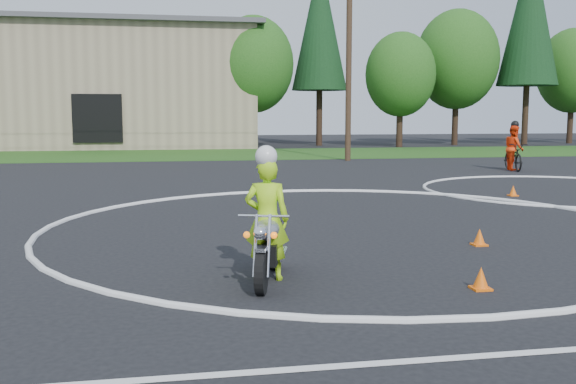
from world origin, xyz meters
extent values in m
plane|color=black|center=(0.00, 0.00, 0.00)|extent=(120.00, 120.00, 0.00)
cube|color=#1E4714|center=(0.00, 27.00, 0.01)|extent=(120.00, 10.00, 0.02)
torus|color=silver|center=(0.00, 3.00, 0.01)|extent=(12.12, 12.12, 0.12)
torus|color=silver|center=(8.00, 8.00, 0.01)|extent=(8.10, 8.10, 0.10)
cube|color=silver|center=(-3.00, -4.00, 0.01)|extent=(8.00, 0.12, 0.01)
cylinder|color=black|center=(-2.36, -1.55, 0.29)|extent=(0.27, 0.58, 0.57)
cylinder|color=black|center=(-2.00, -0.27, 0.29)|extent=(0.27, 0.58, 0.57)
cube|color=black|center=(-2.17, -0.86, 0.38)|extent=(0.40, 0.58, 0.29)
ellipsoid|color=#A1A0A5|center=(-2.22, -1.04, 0.74)|extent=(0.50, 0.68, 0.27)
cube|color=black|center=(-2.09, -0.59, 0.70)|extent=(0.39, 0.62, 0.10)
cylinder|color=silver|center=(-2.43, -1.45, 0.62)|extent=(0.13, 0.34, 0.77)
cylinder|color=silver|center=(-2.26, -1.50, 0.62)|extent=(0.13, 0.34, 0.77)
cube|color=silver|center=(-2.37, -1.57, 0.59)|extent=(0.19, 0.24, 0.05)
cylinder|color=white|center=(-2.30, -1.32, 0.97)|extent=(0.65, 0.21, 0.03)
sphere|color=white|center=(-2.39, -1.64, 0.81)|extent=(0.17, 0.17, 0.17)
sphere|color=orange|center=(-2.55, -1.57, 0.78)|extent=(0.09, 0.09, 0.09)
sphere|color=orange|center=(-2.22, -1.67, 0.78)|extent=(0.09, 0.09, 0.09)
cylinder|color=white|center=(-1.92, -0.54, 0.29)|extent=(0.28, 0.75, 0.08)
imported|color=#A5E618|center=(-2.18, -0.81, 0.84)|extent=(0.70, 0.55, 1.68)
sphere|color=silver|center=(-2.20, -0.85, 1.71)|extent=(0.30, 0.30, 0.30)
imported|color=black|center=(10.17, 14.54, 0.55)|extent=(1.15, 2.20, 1.10)
imported|color=#FF3A0D|center=(10.17, 14.54, 0.91)|extent=(0.86, 1.01, 1.83)
sphere|color=black|center=(10.17, 14.54, 1.85)|extent=(0.32, 0.32, 0.32)
cone|color=#FE650D|center=(0.48, -1.82, 0.15)|extent=(0.22, 0.22, 0.30)
cube|color=#FE650D|center=(0.48, -1.82, 0.01)|extent=(0.24, 0.24, 0.03)
cone|color=#FE650D|center=(1.79, 0.81, 0.15)|extent=(0.22, 0.22, 0.30)
cube|color=#FE650D|center=(1.79, 0.81, 0.01)|extent=(0.24, 0.24, 0.03)
cone|color=#FE650D|center=(5.89, 6.96, 0.15)|extent=(0.22, 0.22, 0.30)
cube|color=#FE650D|center=(5.89, 6.96, 0.01)|extent=(0.24, 0.24, 0.03)
cube|color=black|center=(-8.00, 31.90, 2.00)|extent=(3.00, 0.16, 3.00)
cylinder|color=#382619|center=(2.00, 34.00, 1.62)|extent=(0.44, 0.44, 3.24)
ellipsoid|color=#1E5116|center=(2.00, 34.00, 5.58)|extent=(5.40, 5.40, 6.48)
cylinder|color=#382619|center=(7.00, 36.00, 1.98)|extent=(0.44, 0.44, 3.96)
cone|color=black|center=(7.00, 36.00, 8.63)|extent=(3.96, 3.96, 9.35)
cylinder|color=#382619|center=(12.00, 33.00, 1.44)|extent=(0.44, 0.44, 2.88)
ellipsoid|color=#1E5116|center=(12.00, 33.00, 4.96)|extent=(4.80, 4.80, 5.76)
cylinder|color=#382619|center=(17.00, 35.00, 1.80)|extent=(0.44, 0.44, 3.60)
ellipsoid|color=#1E5116|center=(17.00, 35.00, 6.20)|extent=(6.00, 6.00, 7.20)
cylinder|color=#382619|center=(22.00, 34.00, 2.16)|extent=(0.44, 0.44, 4.32)
cone|color=black|center=(22.00, 34.00, 9.42)|extent=(4.32, 4.32, 10.20)
cylinder|color=#382619|center=(27.00, 36.00, 1.62)|extent=(0.44, 0.44, 3.24)
ellipsoid|color=#1E5116|center=(27.00, 36.00, 5.58)|extent=(5.40, 5.40, 6.48)
cylinder|color=#382619|center=(-2.00, 35.00, 1.44)|extent=(0.44, 0.44, 2.88)
ellipsoid|color=#1E5116|center=(-2.00, 35.00, 4.96)|extent=(4.80, 4.80, 5.76)
cylinder|color=#473321|center=(5.00, 21.00, 5.00)|extent=(0.28, 0.28, 10.00)
camera|label=1|loc=(-3.43, -9.40, 2.28)|focal=40.00mm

